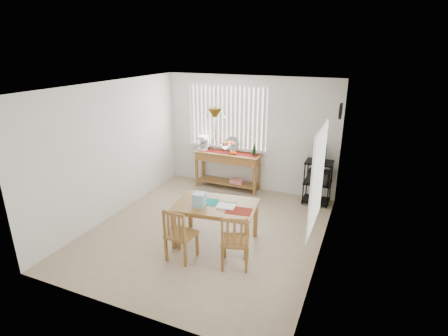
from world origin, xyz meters
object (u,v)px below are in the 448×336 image
at_px(cart_items, 320,153).
at_px(dining_table, 216,209).
at_px(sideboard, 228,162).
at_px(chair_left, 180,235).
at_px(chair_right, 235,241).
at_px(wire_cart, 318,178).

height_order(cart_items, dining_table, cart_items).
distance_m(sideboard, chair_left, 3.03).
height_order(dining_table, chair_left, chair_left).
relative_size(sideboard, chair_right, 1.71).
xyz_separation_m(cart_items, dining_table, (-1.32, -2.29, -0.48)).
relative_size(wire_cart, chair_left, 1.05).
distance_m(wire_cart, cart_items, 0.55).
bearing_deg(chair_right, wire_cart, 74.84).
bearing_deg(cart_items, dining_table, -119.95).
height_order(wire_cart, dining_table, wire_cart).
xyz_separation_m(dining_table, chair_right, (0.56, -0.53, -0.19)).
relative_size(dining_table, chair_left, 1.62).
relative_size(chair_left, chair_right, 0.98).
height_order(wire_cart, cart_items, cart_items).
bearing_deg(sideboard, wire_cart, -0.64).
distance_m(sideboard, cart_items, 2.11).
height_order(wire_cart, chair_left, wire_cart).
bearing_deg(wire_cart, chair_left, -118.73).
bearing_deg(dining_table, sideboard, 107.78).
xyz_separation_m(cart_items, chair_left, (-1.63, -2.98, -0.68)).
distance_m(sideboard, chair_right, 3.13).
bearing_deg(chair_right, chair_left, -170.11).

